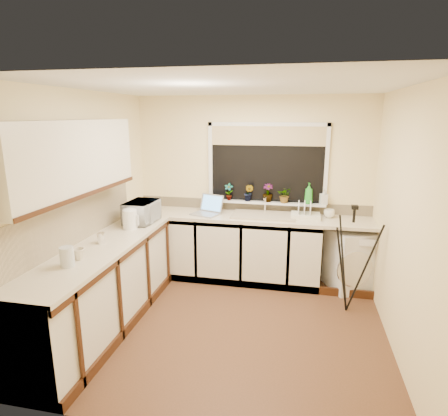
# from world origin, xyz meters

# --- Properties ---
(floor) EXTENTS (3.20, 3.20, 0.00)m
(floor) POSITION_xyz_m (0.00, 0.00, 0.00)
(floor) COLOR brown
(floor) RESTS_ON ground
(ceiling) EXTENTS (3.20, 3.20, 0.00)m
(ceiling) POSITION_xyz_m (0.00, 0.00, 2.45)
(ceiling) COLOR white
(ceiling) RESTS_ON ground
(wall_back) EXTENTS (3.20, 0.00, 3.20)m
(wall_back) POSITION_xyz_m (0.00, 1.50, 1.23)
(wall_back) COLOR #FFE7AA
(wall_back) RESTS_ON ground
(wall_front) EXTENTS (3.20, 0.00, 3.20)m
(wall_front) POSITION_xyz_m (0.00, -1.50, 1.23)
(wall_front) COLOR #FFE7AA
(wall_front) RESTS_ON ground
(wall_left) EXTENTS (0.00, 3.00, 3.00)m
(wall_left) POSITION_xyz_m (-1.60, 0.00, 1.23)
(wall_left) COLOR #FFE7AA
(wall_left) RESTS_ON ground
(wall_right) EXTENTS (0.00, 3.00, 3.00)m
(wall_right) POSITION_xyz_m (1.60, 0.00, 1.23)
(wall_right) COLOR #FFE7AA
(wall_right) RESTS_ON ground
(base_cabinet_back) EXTENTS (2.55, 0.60, 0.86)m
(base_cabinet_back) POSITION_xyz_m (-0.33, 1.20, 0.43)
(base_cabinet_back) COLOR silver
(base_cabinet_back) RESTS_ON floor
(base_cabinet_left) EXTENTS (0.54, 2.40, 0.86)m
(base_cabinet_left) POSITION_xyz_m (-1.30, -0.30, 0.43)
(base_cabinet_left) COLOR silver
(base_cabinet_left) RESTS_ON floor
(worktop_back) EXTENTS (3.20, 0.60, 0.04)m
(worktop_back) POSITION_xyz_m (0.00, 1.20, 0.88)
(worktop_back) COLOR beige
(worktop_back) RESTS_ON base_cabinet_back
(worktop_left) EXTENTS (0.60, 2.40, 0.04)m
(worktop_left) POSITION_xyz_m (-1.30, -0.30, 0.88)
(worktop_left) COLOR beige
(worktop_left) RESTS_ON base_cabinet_left
(upper_cabinet) EXTENTS (0.28, 1.90, 0.70)m
(upper_cabinet) POSITION_xyz_m (-1.44, -0.45, 1.80)
(upper_cabinet) COLOR silver
(upper_cabinet) RESTS_ON wall_left
(splashback_left) EXTENTS (0.02, 2.40, 0.45)m
(splashback_left) POSITION_xyz_m (-1.59, -0.30, 1.12)
(splashback_left) COLOR beige
(splashback_left) RESTS_ON wall_left
(splashback_back) EXTENTS (3.20, 0.02, 0.14)m
(splashback_back) POSITION_xyz_m (0.00, 1.49, 0.97)
(splashback_back) COLOR beige
(splashback_back) RESTS_ON wall_back
(window_glass) EXTENTS (1.50, 0.02, 1.00)m
(window_glass) POSITION_xyz_m (0.20, 1.49, 1.55)
(window_glass) COLOR black
(window_glass) RESTS_ON wall_back
(window_blind) EXTENTS (1.50, 0.02, 0.25)m
(window_blind) POSITION_xyz_m (0.20, 1.46, 1.92)
(window_blind) COLOR tan
(window_blind) RESTS_ON wall_back
(windowsill) EXTENTS (1.60, 0.14, 0.03)m
(windowsill) POSITION_xyz_m (0.20, 1.43, 1.04)
(windowsill) COLOR white
(windowsill) RESTS_ON wall_back
(sink) EXTENTS (0.82, 0.46, 0.03)m
(sink) POSITION_xyz_m (0.20, 1.20, 0.91)
(sink) COLOR tan
(sink) RESTS_ON worktop_back
(faucet) EXTENTS (0.03, 0.03, 0.24)m
(faucet) POSITION_xyz_m (0.20, 1.38, 1.02)
(faucet) COLOR silver
(faucet) RESTS_ON worktop_back
(washing_machine) EXTENTS (0.72, 0.71, 0.78)m
(washing_machine) POSITION_xyz_m (1.35, 1.21, 0.39)
(washing_machine) COLOR white
(washing_machine) RESTS_ON floor
(laptop) EXTENTS (0.44, 0.43, 0.25)m
(laptop) POSITION_xyz_m (-0.54, 1.18, 0.97)
(laptop) COLOR #9B9BA3
(laptop) RESTS_ON worktop_back
(kettle) EXTENTS (0.17, 0.17, 0.22)m
(kettle) POSITION_xyz_m (-1.27, 0.33, 1.01)
(kettle) COLOR white
(kettle) RESTS_ON worktop_left
(dish_rack) EXTENTS (0.37, 0.28, 0.06)m
(dish_rack) POSITION_xyz_m (0.74, 1.23, 0.93)
(dish_rack) COLOR silver
(dish_rack) RESTS_ON worktop_back
(tripod) EXTENTS (0.70, 0.70, 1.25)m
(tripod) POSITION_xyz_m (1.24, 0.57, 0.62)
(tripod) COLOR black
(tripod) RESTS_ON floor
(glass_jug) EXTENTS (0.12, 0.12, 0.18)m
(glass_jug) POSITION_xyz_m (-1.31, -0.83, 0.99)
(glass_jug) COLOR silver
(glass_jug) RESTS_ON worktop_left
(steel_jar) EXTENTS (0.08, 0.08, 0.11)m
(steel_jar) POSITION_xyz_m (-1.33, -0.21, 0.96)
(steel_jar) COLOR white
(steel_jar) RESTS_ON worktop_left
(microwave) EXTENTS (0.33, 0.48, 0.26)m
(microwave) POSITION_xyz_m (-1.25, 0.62, 1.03)
(microwave) COLOR white
(microwave) RESTS_ON worktop_left
(plant_a) EXTENTS (0.12, 0.09, 0.23)m
(plant_a) POSITION_xyz_m (-0.31, 1.41, 1.17)
(plant_a) COLOR #999999
(plant_a) RESTS_ON windowsill
(plant_b) EXTENTS (0.15, 0.14, 0.23)m
(plant_b) POSITION_xyz_m (-0.03, 1.40, 1.17)
(plant_b) COLOR #999999
(plant_b) RESTS_ON windowsill
(plant_c) EXTENTS (0.15, 0.15, 0.24)m
(plant_c) POSITION_xyz_m (0.23, 1.42, 1.17)
(plant_c) COLOR #999999
(plant_c) RESTS_ON windowsill
(plant_d) EXTENTS (0.20, 0.18, 0.21)m
(plant_d) POSITION_xyz_m (0.46, 1.40, 1.16)
(plant_d) COLOR #999999
(plant_d) RESTS_ON windowsill
(soap_bottle_green) EXTENTS (0.13, 0.13, 0.28)m
(soap_bottle_green) POSITION_xyz_m (0.77, 1.41, 1.19)
(soap_bottle_green) COLOR green
(soap_bottle_green) RESTS_ON windowsill
(soap_bottle_clear) EXTENTS (0.11, 0.11, 0.20)m
(soap_bottle_clear) POSITION_xyz_m (0.96, 1.42, 1.15)
(soap_bottle_clear) COLOR #999999
(soap_bottle_clear) RESTS_ON windowsill
(cup_back) EXTENTS (0.14, 0.14, 0.11)m
(cup_back) POSITION_xyz_m (1.04, 1.31, 0.95)
(cup_back) COLOR white
(cup_back) RESTS_ON worktop_back
(cup_left) EXTENTS (0.12, 0.12, 0.10)m
(cup_left) POSITION_xyz_m (-1.31, -0.67, 0.95)
(cup_left) COLOR beige
(cup_left) RESTS_ON worktop_left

